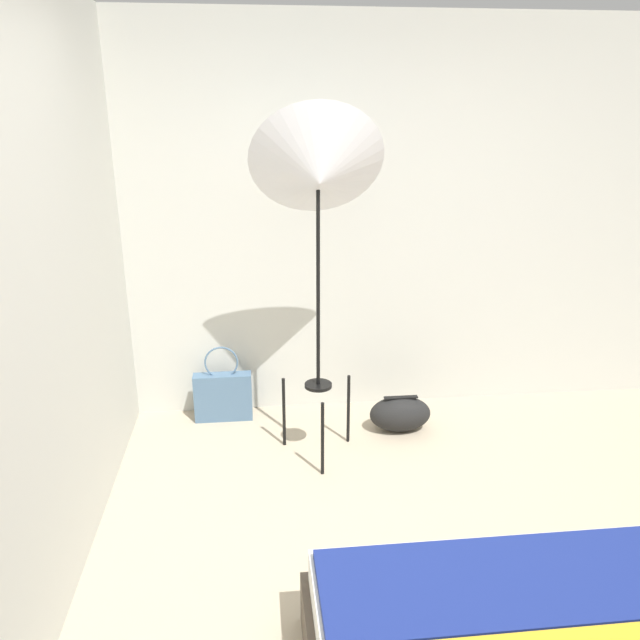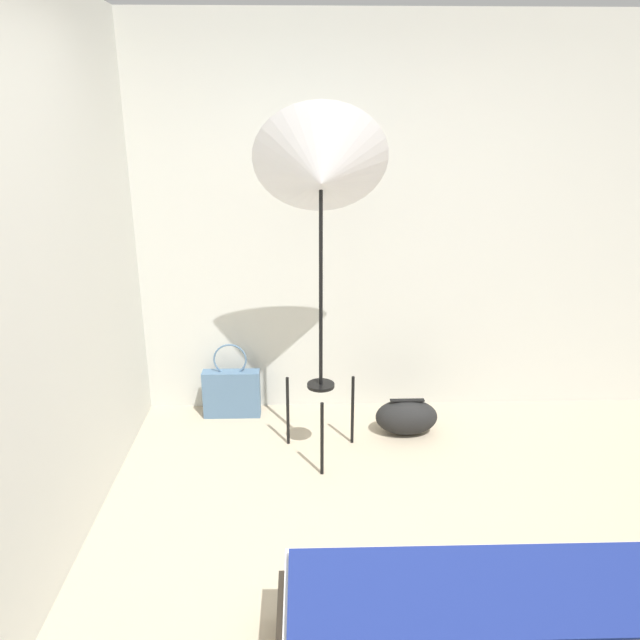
# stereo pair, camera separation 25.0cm
# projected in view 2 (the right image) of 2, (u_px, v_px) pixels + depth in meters

# --- Properties ---
(ground_plane) EXTENTS (14.00, 14.00, 0.00)m
(ground_plane) POSITION_uv_depth(u_px,v_px,m) (401.00, 633.00, 2.55)
(ground_plane) COLOR tan
(wall_back) EXTENTS (8.00, 0.05, 2.60)m
(wall_back) POSITION_uv_depth(u_px,v_px,m) (361.00, 225.00, 4.11)
(wall_back) COLOR beige
(wall_back) RESTS_ON ground_plane
(wall_side_left) EXTENTS (0.05, 8.00, 2.60)m
(wall_side_left) POSITION_uv_depth(u_px,v_px,m) (73.00, 267.00, 3.03)
(wall_side_left) COLOR beige
(wall_side_left) RESTS_ON ground_plane
(photo_umbrella) EXTENTS (0.74, 0.58, 2.08)m
(photo_umbrella) POSITION_uv_depth(u_px,v_px,m) (321.00, 175.00, 3.33)
(photo_umbrella) COLOR black
(photo_umbrella) RESTS_ON ground_plane
(tote_bag) EXTENTS (0.39, 0.10, 0.53)m
(tote_bag) POSITION_uv_depth(u_px,v_px,m) (232.00, 392.00, 4.29)
(tote_bag) COLOR slate
(tote_bag) RESTS_ON ground_plane
(duffel_bag) EXTENTS (0.41, 0.23, 0.24)m
(duffel_bag) POSITION_uv_depth(u_px,v_px,m) (406.00, 417.00, 4.08)
(duffel_bag) COLOR black
(duffel_bag) RESTS_ON ground_plane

